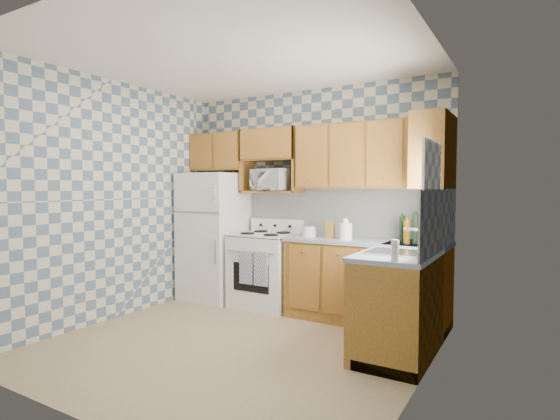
% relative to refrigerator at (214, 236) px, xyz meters
% --- Properties ---
extents(floor, '(3.40, 3.40, 0.00)m').
position_rel_refrigerator_xyz_m(floor, '(1.27, -1.25, -0.84)').
color(floor, '#8C7956').
rests_on(floor, ground).
extents(back_wall, '(3.40, 0.02, 2.70)m').
position_rel_refrigerator_xyz_m(back_wall, '(1.27, 0.35, 0.51)').
color(back_wall, slate).
rests_on(back_wall, ground).
extents(right_wall, '(0.02, 3.20, 2.70)m').
position_rel_refrigerator_xyz_m(right_wall, '(2.97, -1.25, 0.51)').
color(right_wall, slate).
rests_on(right_wall, ground).
extents(backsplash_back, '(2.60, 0.02, 0.56)m').
position_rel_refrigerator_xyz_m(backsplash_back, '(1.68, 0.34, 0.36)').
color(backsplash_back, white).
rests_on(backsplash_back, back_wall).
extents(backsplash_right, '(0.02, 1.60, 0.56)m').
position_rel_refrigerator_xyz_m(backsplash_right, '(2.96, -0.45, 0.36)').
color(backsplash_right, white).
rests_on(backsplash_right, right_wall).
extents(refrigerator, '(0.75, 0.70, 1.68)m').
position_rel_refrigerator_xyz_m(refrigerator, '(0.00, 0.00, 0.00)').
color(refrigerator, white).
rests_on(refrigerator, floor).
extents(stove_body, '(0.76, 0.65, 0.90)m').
position_rel_refrigerator_xyz_m(stove_body, '(0.80, 0.03, -0.39)').
color(stove_body, white).
rests_on(stove_body, floor).
extents(cooktop, '(0.76, 0.65, 0.02)m').
position_rel_refrigerator_xyz_m(cooktop, '(0.80, 0.03, 0.07)').
color(cooktop, silver).
rests_on(cooktop, stove_body).
extents(backguard, '(0.76, 0.08, 0.17)m').
position_rel_refrigerator_xyz_m(backguard, '(0.80, 0.30, 0.16)').
color(backguard, white).
rests_on(backguard, cooktop).
extents(dish_towel_left, '(0.18, 0.02, 0.39)m').
position_rel_refrigerator_xyz_m(dish_towel_left, '(0.75, -0.32, -0.30)').
color(dish_towel_left, navy).
rests_on(dish_towel_left, stove_body).
extents(dish_towel_right, '(0.18, 0.02, 0.39)m').
position_rel_refrigerator_xyz_m(dish_towel_right, '(0.96, -0.32, -0.30)').
color(dish_towel_right, navy).
rests_on(dish_towel_right, stove_body).
extents(base_cabinets_back, '(1.75, 0.60, 0.88)m').
position_rel_refrigerator_xyz_m(base_cabinets_back, '(2.10, 0.05, -0.40)').
color(base_cabinets_back, brown).
rests_on(base_cabinets_back, floor).
extents(base_cabinets_right, '(0.60, 1.60, 0.88)m').
position_rel_refrigerator_xyz_m(base_cabinets_right, '(2.67, -0.45, -0.40)').
color(base_cabinets_right, brown).
rests_on(base_cabinets_right, floor).
extents(countertop_back, '(1.77, 0.63, 0.04)m').
position_rel_refrigerator_xyz_m(countertop_back, '(2.10, 0.05, 0.06)').
color(countertop_back, slate).
rests_on(countertop_back, base_cabinets_back).
extents(countertop_right, '(0.63, 1.60, 0.04)m').
position_rel_refrigerator_xyz_m(countertop_right, '(2.67, -0.45, 0.06)').
color(countertop_right, slate).
rests_on(countertop_right, base_cabinets_right).
extents(upper_cabinets_back, '(1.75, 0.33, 0.74)m').
position_rel_refrigerator_xyz_m(upper_cabinets_back, '(2.10, 0.19, 1.01)').
color(upper_cabinets_back, brown).
rests_on(upper_cabinets_back, back_wall).
extents(upper_cabinets_fridge, '(0.82, 0.33, 0.50)m').
position_rel_refrigerator_xyz_m(upper_cabinets_fridge, '(-0.02, 0.19, 1.13)').
color(upper_cabinets_fridge, brown).
rests_on(upper_cabinets_fridge, back_wall).
extents(upper_cabinets_right, '(0.33, 0.70, 0.74)m').
position_rel_refrigerator_xyz_m(upper_cabinets_right, '(2.81, 0.00, 1.01)').
color(upper_cabinets_right, brown).
rests_on(upper_cabinets_right, right_wall).
extents(microwave_shelf, '(0.80, 0.33, 0.03)m').
position_rel_refrigerator_xyz_m(microwave_shelf, '(0.80, 0.19, 0.60)').
color(microwave_shelf, brown).
rests_on(microwave_shelf, back_wall).
extents(microwave, '(0.54, 0.41, 0.28)m').
position_rel_refrigerator_xyz_m(microwave, '(0.83, 0.15, 0.75)').
color(microwave, white).
rests_on(microwave, microwave_shelf).
extents(sink, '(0.48, 0.40, 0.03)m').
position_rel_refrigerator_xyz_m(sink, '(2.67, -0.80, 0.09)').
color(sink, '#B7B7BC').
rests_on(sink, countertop_right).
extents(window, '(0.02, 0.66, 0.86)m').
position_rel_refrigerator_xyz_m(window, '(2.96, -0.80, 0.61)').
color(window, white).
rests_on(window, right_wall).
extents(bottle_0, '(0.07, 0.07, 0.31)m').
position_rel_refrigerator_xyz_m(bottle_0, '(2.65, -0.01, 0.23)').
color(bottle_0, black).
rests_on(bottle_0, countertop_back).
extents(bottle_1, '(0.07, 0.07, 0.29)m').
position_rel_refrigerator_xyz_m(bottle_1, '(2.75, -0.07, 0.22)').
color(bottle_1, black).
rests_on(bottle_1, countertop_back).
extents(bottle_2, '(0.07, 0.07, 0.27)m').
position_rel_refrigerator_xyz_m(bottle_2, '(2.80, 0.03, 0.21)').
color(bottle_2, '#563507').
rests_on(bottle_2, countertop_back).
extents(bottle_3, '(0.07, 0.07, 0.25)m').
position_rel_refrigerator_xyz_m(bottle_3, '(2.58, -0.09, 0.20)').
color(bottle_3, '#563507').
rests_on(bottle_3, countertop_back).
extents(bottle_4, '(0.07, 0.07, 0.28)m').
position_rel_refrigerator_xyz_m(bottle_4, '(2.50, 0.05, 0.22)').
color(bottle_4, black).
rests_on(bottle_4, countertop_back).
extents(knife_block, '(0.10, 0.10, 0.19)m').
position_rel_refrigerator_xyz_m(knife_block, '(1.72, -0.04, 0.18)').
color(knife_block, brown).
rests_on(knife_block, countertop_back).
extents(electric_kettle, '(0.14, 0.14, 0.18)m').
position_rel_refrigerator_xyz_m(electric_kettle, '(1.91, -0.06, 0.17)').
color(electric_kettle, white).
rests_on(electric_kettle, countertop_back).
extents(food_containers, '(0.18, 0.18, 0.12)m').
position_rel_refrigerator_xyz_m(food_containers, '(1.43, -0.00, 0.14)').
color(food_containers, beige).
rests_on(food_containers, countertop_back).
extents(soap_bottle, '(0.06, 0.06, 0.17)m').
position_rel_refrigerator_xyz_m(soap_bottle, '(2.77, -1.20, 0.17)').
color(soap_bottle, beige).
rests_on(soap_bottle, countertop_right).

